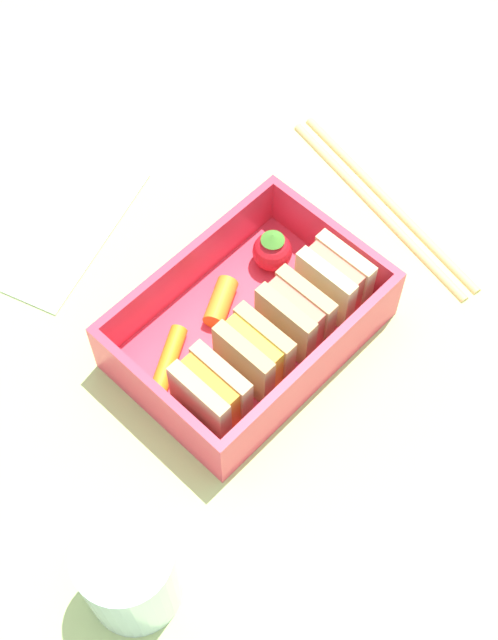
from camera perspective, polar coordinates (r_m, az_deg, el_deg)
ground_plane at (r=63.86cm, az=0.00°, el=-1.67°), size 120.00×120.00×2.00cm
bento_tray at (r=62.46cm, az=0.00°, el=-0.97°), size 17.75×12.30×1.20cm
bento_rim at (r=60.21cm, az=0.00°, el=0.24°), size 17.75×12.30×3.99cm
sandwich_left at (r=61.57cm, az=5.46°, el=2.56°), size 2.95×4.72×4.74cm
sandwich_center_left at (r=59.86cm, az=2.95°, el=0.25°), size 2.95×4.72×4.74cm
sandwich_center at (r=58.38cm, az=0.32°, el=-2.18°), size 2.95×4.72×4.74cm
sandwich_center_right at (r=57.14cm, az=-2.46°, el=-4.72°), size 2.95×4.72×4.74cm
strawberry_far_left at (r=63.69cm, az=1.50°, el=4.47°), size 2.86×2.86×3.46cm
carrot_stick_far_left at (r=62.35cm, az=-1.69°, el=1.30°), size 3.84×2.99×1.54cm
carrot_stick_left at (r=60.38cm, az=-5.19°, el=-2.62°), size 5.04×3.53×1.20cm
chopstick_pair at (r=70.00cm, az=8.55°, el=7.45°), size 5.80×20.35×0.70cm
drinking_glass at (r=53.36cm, az=-7.65°, el=-15.74°), size 5.70×5.70×7.66cm
folded_napkin at (r=69.94cm, az=-12.29°, el=6.21°), size 16.27×12.79×0.40cm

